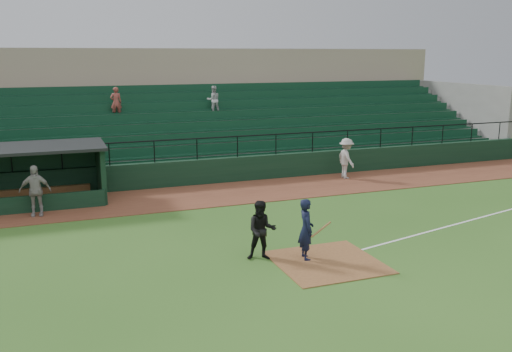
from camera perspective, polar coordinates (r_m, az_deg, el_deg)
name	(u,v)px	position (r m, az deg, el deg)	size (l,w,h in m)	color
ground	(312,252)	(17.69, 5.75, -7.69)	(90.00, 90.00, 0.00)	#325F1E
warning_track	(232,193)	(24.79, -2.44, -1.74)	(40.00, 4.00, 0.03)	brown
home_plate_dirt	(327,262)	(16.85, 7.27, -8.72)	(3.00, 3.00, 0.03)	brown
foul_line	(487,216)	(23.09, 22.52, -3.78)	(18.00, 0.09, 0.01)	white
stadium_structure	(186,121)	(32.41, -7.17, 5.62)	(38.00, 13.08, 6.40)	black
batter_at_plate	(306,229)	(16.76, 5.14, -5.45)	(1.07, 0.74, 1.87)	black
umpire	(262,230)	(16.70, 0.59, -5.58)	(0.88, 0.69, 1.81)	black
runner	(346,158)	(27.82, 9.21, 1.79)	(1.29, 0.74, 1.99)	#ABA5A0
dugout_player_a	(35,191)	(22.64, -21.64, -1.39)	(1.15, 0.48, 1.95)	#9C9692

